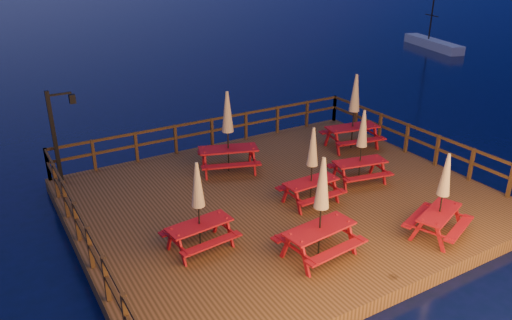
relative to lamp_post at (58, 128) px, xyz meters
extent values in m
plane|color=black|center=(5.39, -4.55, -2.20)|extent=(500.00, 500.00, 0.00)
cube|color=#402C14|center=(5.39, -4.55, -2.00)|extent=(12.00, 10.00, 0.40)
cylinder|color=#3C2813|center=(-0.21, 0.05, -2.50)|extent=(0.24, 0.24, 1.40)
cylinder|color=#3C2813|center=(5.39, -9.15, -2.50)|extent=(0.24, 0.24, 1.40)
cylinder|color=#3C2813|center=(5.39, 0.05, -2.50)|extent=(0.24, 0.24, 1.40)
cylinder|color=#3C2813|center=(10.99, 0.05, -2.50)|extent=(0.24, 0.24, 1.40)
cube|color=#3C2813|center=(5.39, 0.30, -0.75)|extent=(11.70, 0.06, 0.09)
cube|color=#3C2813|center=(5.39, 0.30, -1.19)|extent=(11.70, 0.06, 0.09)
cube|color=#3C2813|center=(0.71, 0.30, -1.25)|extent=(0.10, 0.10, 1.10)
cube|color=#3C2813|center=(5.39, 0.30, -1.25)|extent=(0.10, 0.10, 1.10)
cube|color=#3C2813|center=(10.07, 0.30, -1.25)|extent=(0.10, 0.10, 1.10)
cube|color=#3C2813|center=(-0.46, -4.55, -0.75)|extent=(0.06, 9.70, 0.09)
cube|color=#3C2813|center=(-0.46, -4.55, -1.19)|extent=(0.06, 9.70, 0.09)
cube|color=#3C2813|center=(-0.46, -4.55, -1.25)|extent=(0.10, 0.10, 1.10)
cube|color=#3C2813|center=(-0.46, -0.67, -1.25)|extent=(0.10, 0.10, 1.10)
cube|color=#3C2813|center=(11.24, -4.55, -0.75)|extent=(0.06, 9.70, 0.09)
cube|color=#3C2813|center=(11.24, -4.55, -1.19)|extent=(0.06, 9.70, 0.09)
cube|color=#3C2813|center=(11.24, -4.55, -1.25)|extent=(0.10, 0.10, 1.10)
cube|color=#3C2813|center=(11.24, -0.67, -1.25)|extent=(0.10, 0.10, 1.10)
cube|color=black|center=(-0.16, 0.00, -0.30)|extent=(0.12, 0.12, 3.00)
cube|color=black|center=(0.19, 0.00, 1.05)|extent=(0.70, 0.06, 0.06)
cube|color=black|center=(0.54, 0.00, 0.85)|extent=(0.18, 0.18, 0.28)
sphere|color=#FFCF66|center=(0.54, 0.00, 0.85)|extent=(0.14, 0.14, 0.14)
cube|color=silver|center=(29.67, 11.06, -1.96)|extent=(2.82, 6.57, 0.84)
cylinder|color=black|center=(29.67, 11.52, 0.22)|extent=(0.52, 1.63, 0.07)
cube|color=maroon|center=(7.67, -8.40, -1.12)|extent=(1.74, 1.17, 0.05)
cube|color=maroon|center=(7.48, -7.90, -1.39)|extent=(1.60, 0.81, 0.05)
cube|color=maroon|center=(7.87, -8.90, -1.39)|extent=(1.60, 0.81, 0.05)
cube|color=maroon|center=(6.94, -8.36, -1.46)|extent=(0.08, 0.10, 0.68)
cube|color=maroon|center=(7.15, -8.92, -1.46)|extent=(0.08, 0.10, 0.68)
cube|color=maroon|center=(8.20, -7.88, -1.46)|extent=(0.08, 0.10, 0.68)
cube|color=maroon|center=(8.41, -8.44, -1.46)|extent=(0.08, 0.10, 0.68)
cylinder|color=black|center=(7.67, -8.40, -0.67)|extent=(0.04, 0.04, 2.25)
cone|color=tan|center=(7.67, -8.40, -0.04)|extent=(0.32, 0.32, 1.13)
sphere|color=black|center=(7.67, -8.40, 0.48)|extent=(0.06, 0.06, 0.06)
cube|color=maroon|center=(5.90, -5.25, -1.11)|extent=(1.66, 0.68, 0.05)
cube|color=maroon|center=(5.89, -4.70, -1.38)|extent=(1.65, 0.30, 0.05)
cube|color=maroon|center=(5.92, -5.79, -1.38)|extent=(1.65, 0.30, 0.05)
cube|color=maroon|center=(5.21, -4.96, -1.45)|extent=(0.06, 0.09, 0.68)
cube|color=maroon|center=(5.23, -5.56, -1.45)|extent=(0.06, 0.09, 0.68)
cube|color=maroon|center=(6.58, -4.93, -1.45)|extent=(0.06, 0.09, 0.68)
cube|color=maroon|center=(6.59, -5.53, -1.45)|extent=(0.06, 0.09, 0.68)
cylinder|color=black|center=(5.90, -5.25, -0.65)|extent=(0.04, 0.04, 2.28)
cone|color=tan|center=(5.90, -5.25, -0.02)|extent=(0.33, 0.33, 1.14)
sphere|color=black|center=(5.90, -5.25, 0.51)|extent=(0.06, 0.06, 0.06)
cube|color=maroon|center=(4.44, -7.58, -1.03)|extent=(1.90, 0.90, 0.05)
cube|color=maroon|center=(4.37, -6.97, -1.34)|extent=(1.85, 0.48, 0.05)
cube|color=maroon|center=(4.50, -8.18, -1.34)|extent=(1.85, 0.48, 0.05)
cube|color=maroon|center=(3.64, -7.32, -1.41)|extent=(0.07, 0.11, 0.76)
cube|color=maroon|center=(3.71, -7.99, -1.41)|extent=(0.07, 0.11, 0.76)
cube|color=maroon|center=(5.16, -7.16, -1.41)|extent=(0.07, 0.11, 0.76)
cube|color=maroon|center=(5.23, -7.83, -1.41)|extent=(0.07, 0.11, 0.76)
cylinder|color=black|center=(4.44, -7.58, -0.52)|extent=(0.04, 0.04, 2.54)
cone|color=tan|center=(4.44, -7.58, 0.19)|extent=(0.37, 0.37, 1.27)
sphere|color=black|center=(4.44, -7.58, 0.78)|extent=(0.07, 0.07, 0.07)
cube|color=maroon|center=(9.81, -2.50, -0.98)|extent=(2.06, 1.08, 0.05)
cube|color=maroon|center=(9.92, -1.86, -1.31)|extent=(1.98, 0.63, 0.05)
cube|color=maroon|center=(9.70, -3.15, -1.31)|extent=(1.98, 0.63, 0.05)
cube|color=maroon|center=(9.07, -2.01, -1.39)|extent=(0.08, 0.12, 0.81)
cube|color=maroon|center=(8.95, -2.72, -1.39)|extent=(0.08, 0.12, 0.81)
cube|color=maroon|center=(10.68, -2.29, -1.39)|extent=(0.08, 0.12, 0.81)
cube|color=maroon|center=(10.56, -2.99, -1.39)|extent=(0.08, 0.12, 0.81)
cylinder|color=black|center=(9.81, -2.50, -0.44)|extent=(0.05, 0.05, 2.72)
cone|color=tan|center=(9.81, -2.50, 0.32)|extent=(0.39, 0.39, 1.36)
sphere|color=black|center=(9.81, -2.50, 0.95)|extent=(0.08, 0.08, 0.08)
cube|color=maroon|center=(2.08, -5.80, -1.11)|extent=(1.70, 0.81, 0.05)
cube|color=maroon|center=(2.02, -5.26, -1.39)|extent=(1.66, 0.43, 0.05)
cube|color=maroon|center=(2.14, -6.35, -1.39)|extent=(1.66, 0.43, 0.05)
cube|color=maroon|center=(1.37, -5.58, -1.45)|extent=(0.06, 0.10, 0.68)
cube|color=maroon|center=(1.43, -6.18, -1.45)|extent=(0.06, 0.10, 0.68)
cube|color=maroon|center=(2.73, -5.43, -1.45)|extent=(0.06, 0.10, 0.68)
cube|color=maroon|center=(2.79, -6.03, -1.45)|extent=(0.06, 0.10, 0.68)
cylinder|color=black|center=(2.08, -5.80, -0.66)|extent=(0.04, 0.04, 2.28)
cone|color=tan|center=(2.08, -5.80, -0.02)|extent=(0.33, 0.33, 1.14)
sphere|color=black|center=(2.08, -5.80, 0.51)|extent=(0.06, 0.06, 0.06)
cube|color=maroon|center=(8.07, -4.90, -1.09)|extent=(1.78, 0.97, 0.05)
cube|color=maroon|center=(8.18, -4.35, -1.37)|extent=(1.70, 0.59, 0.05)
cube|color=maroon|center=(7.96, -5.45, -1.37)|extent=(1.70, 0.59, 0.05)
cube|color=maroon|center=(7.44, -4.46, -1.45)|extent=(0.07, 0.10, 0.70)
cube|color=maroon|center=(7.32, -5.06, -1.45)|extent=(0.07, 0.10, 0.70)
cube|color=maroon|center=(8.82, -4.74, -1.45)|extent=(0.07, 0.10, 0.70)
cube|color=maroon|center=(8.70, -5.34, -1.45)|extent=(0.07, 0.10, 0.70)
cylinder|color=black|center=(8.07, -4.90, -0.63)|extent=(0.04, 0.04, 2.34)
cone|color=tan|center=(8.07, -4.90, 0.03)|extent=(0.34, 0.34, 1.17)
sphere|color=black|center=(8.07, -4.90, 0.57)|extent=(0.07, 0.07, 0.07)
cube|color=maroon|center=(4.86, -2.05, -0.99)|extent=(2.07, 1.34, 0.05)
cube|color=maroon|center=(5.07, -1.44, -1.31)|extent=(1.93, 0.92, 0.05)
cube|color=maroon|center=(4.64, -2.65, -1.31)|extent=(1.93, 0.92, 0.05)
cube|color=maroon|center=(4.21, -1.45, -1.39)|extent=(0.10, 0.12, 0.81)
cube|color=maroon|center=(3.98, -2.12, -1.39)|extent=(0.10, 0.12, 0.81)
cube|color=maroon|center=(5.73, -1.97, -1.39)|extent=(0.10, 0.12, 0.81)
cube|color=maroon|center=(5.50, -2.64, -1.39)|extent=(0.10, 0.12, 0.81)
cylinder|color=black|center=(4.86, -2.05, -0.45)|extent=(0.05, 0.05, 2.69)
cone|color=tan|center=(4.86, -2.05, 0.30)|extent=(0.39, 0.39, 1.34)
sphere|color=black|center=(4.86, -2.05, 0.92)|extent=(0.08, 0.08, 0.08)
camera|label=1|loc=(-2.14, -15.68, 5.22)|focal=35.00mm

